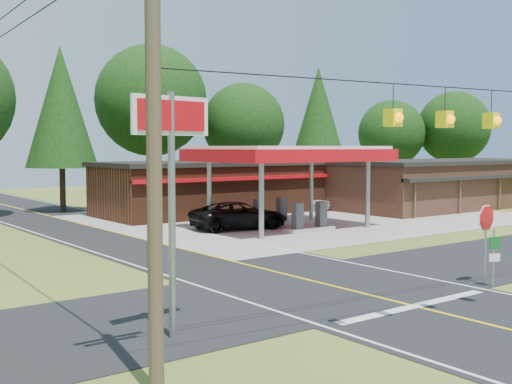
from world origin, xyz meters
TOP-DOWN VIEW (x-y plane):
  - ground at (0.00, 0.00)m, footprint 120.00×120.00m
  - main_highway at (0.00, 0.00)m, footprint 8.00×120.00m
  - cross_road at (0.00, 0.00)m, footprint 70.00×7.00m
  - lane_center_yellow at (0.00, 0.00)m, footprint 0.15×110.00m
  - gas_canopy at (9.00, 13.00)m, footprint 10.60×7.40m
  - convenience_store at (10.00, 22.98)m, footprint 16.40×7.55m
  - strip_building at (28.00, 15.98)m, footprint 20.40×8.75m
  - utility_pole_near_left at (-9.50, -5.00)m, footprint 1.80×0.30m
  - overhead_beacons at (-1.00, -6.00)m, footprint 17.04×2.04m
  - treeline_backdrop at (0.82, 24.01)m, footprint 70.27×51.59m
  - suv_car at (6.45, 14.50)m, footprint 6.64×6.64m
  - sedan_car at (17.00, 20.68)m, footprint 4.99×4.99m
  - big_stop_sign at (-7.42, -2.01)m, footprint 2.28×0.39m
  - octagonal_stop_sign at (4.50, -3.01)m, footprint 0.97×0.12m
  - route_sign_post at (4.23, -3.52)m, footprint 0.39×0.18m

SIDE VIEW (x-z plane):
  - ground at x=0.00m, z-range 0.00..0.00m
  - main_highway at x=0.00m, z-range 0.00..0.02m
  - cross_road at x=0.00m, z-range 0.00..0.03m
  - lane_center_yellow at x=0.00m, z-range 0.02..0.03m
  - sedan_car at x=17.00m, z-range 0.00..1.40m
  - suv_car at x=6.45m, z-range 0.00..1.61m
  - route_sign_post at x=4.23m, z-range 0.19..2.21m
  - strip_building at x=28.00m, z-range 0.01..3.81m
  - convenience_store at x=10.00m, z-range 0.02..3.82m
  - octagonal_stop_sign at x=4.50m, z-range 0.72..3.55m
  - gas_canopy at x=9.00m, z-range 1.83..6.70m
  - big_stop_sign at x=-7.42m, z-range 1.43..7.60m
  - utility_pole_near_left at x=-9.50m, z-range 0.20..10.20m
  - overhead_beacons at x=-1.00m, z-range 5.70..6.73m
  - treeline_backdrop at x=0.82m, z-range 0.84..14.14m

